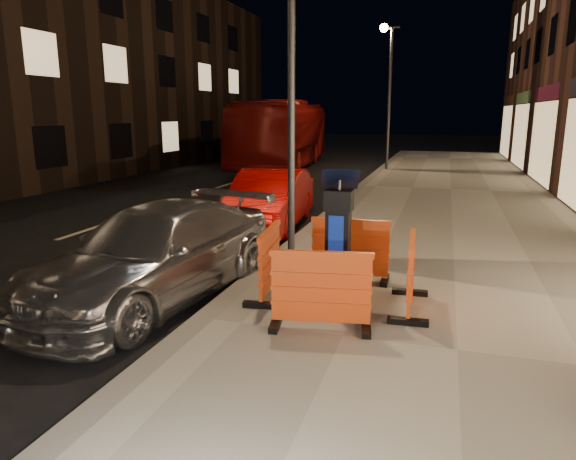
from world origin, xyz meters
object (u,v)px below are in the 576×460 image
(parking_kiosk, at_px, (338,240))
(bus_doubledecker, at_px, (284,167))
(barrier_front, at_px, (321,290))
(barrier_back, at_px, (350,250))
(car_red, at_px, (270,228))
(barrier_kerbside, at_px, (270,261))
(car_silver, at_px, (158,297))
(barrier_bldgside, at_px, (411,274))

(parking_kiosk, height_order, bus_doubledecker, parking_kiosk)
(barrier_front, relative_size, barrier_back, 1.00)
(parking_kiosk, xyz_separation_m, car_red, (-2.55, 4.64, -0.99))
(barrier_back, relative_size, bus_doubledecker, 0.11)
(barrier_kerbside, distance_m, car_silver, 1.77)
(parking_kiosk, relative_size, car_silver, 0.37)
(parking_kiosk, bearing_deg, barrier_front, -94.71)
(barrier_front, distance_m, barrier_bldgside, 1.34)
(barrier_back, distance_m, barrier_kerbside, 1.34)
(barrier_front, bearing_deg, barrier_kerbside, 125.29)
(car_silver, bearing_deg, parking_kiosk, 13.48)
(car_silver, height_order, bus_doubledecker, bus_doubledecker)
(barrier_back, height_order, bus_doubledecker, bus_doubledecker)
(barrier_front, bearing_deg, parking_kiosk, 80.29)
(car_red, bearing_deg, barrier_front, -70.54)
(car_silver, height_order, car_red, car_red)
(parking_kiosk, bearing_deg, barrier_bldgside, -4.71)
(car_red, distance_m, bus_doubledecker, 13.84)
(barrier_back, distance_m, bus_doubledecker, 18.16)
(barrier_front, height_order, barrier_back, same)
(car_red, bearing_deg, barrier_kerbside, -76.04)
(barrier_back, bearing_deg, barrier_bldgside, -46.71)
(barrier_kerbside, bearing_deg, barrier_front, -141.71)
(barrier_back, xyz_separation_m, bus_doubledecker, (-6.38, 16.99, -0.62))
(barrier_kerbside, distance_m, bus_doubledecker, 18.75)
(barrier_bldgside, xyz_separation_m, car_red, (-3.50, 4.64, -0.62))
(barrier_front, relative_size, barrier_bldgside, 1.00)
(car_red, bearing_deg, bus_doubledecker, 100.96)
(barrier_back, bearing_deg, parking_kiosk, -91.71)
(barrier_kerbside, bearing_deg, barrier_bldgside, -96.71)
(parking_kiosk, height_order, barrier_front, parking_kiosk)
(barrier_back, height_order, car_red, barrier_back)
(barrier_kerbside, xyz_separation_m, car_red, (-1.60, 4.64, -0.62))
(barrier_back, bearing_deg, car_red, 122.96)
(parking_kiosk, xyz_separation_m, barrier_back, (0.00, 0.95, -0.37))
(barrier_bldgside, bearing_deg, barrier_front, 132.29)
(parking_kiosk, xyz_separation_m, barrier_bldgside, (0.95, 0.00, -0.37))
(barrier_kerbside, distance_m, car_red, 4.95)
(barrier_kerbside, height_order, car_red, barrier_kerbside)
(parking_kiosk, xyz_separation_m, barrier_kerbside, (-0.95, 0.00, -0.37))
(parking_kiosk, height_order, car_silver, parking_kiosk)
(barrier_kerbside, relative_size, bus_doubledecker, 0.11)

